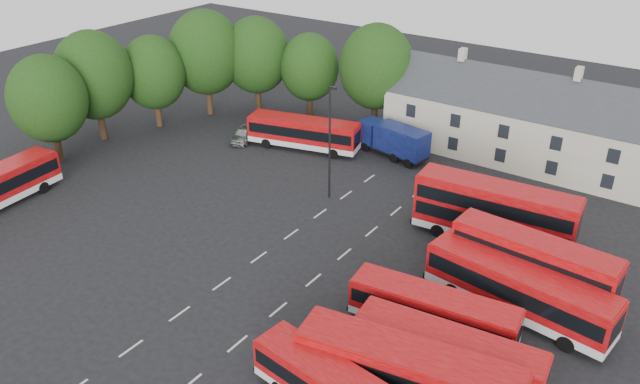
{
  "coord_description": "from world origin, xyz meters",
  "views": [
    {
      "loc": [
        25.87,
        -27.13,
        25.9
      ],
      "look_at": [
        0.16,
        9.74,
        2.2
      ],
      "focal_mm": 35.0,
      "sensor_mm": 36.0,
      "label": 1
    }
  ],
  "objects": [
    {
      "name": "terrace_houses",
      "position": [
        14.0,
        30.0,
        3.86
      ],
      "size": [
        35.7,
        7.13,
        10.06
      ],
      "color": "beige",
      "rests_on": "ground"
    },
    {
      "name": "silver_car",
      "position": [
        -15.48,
        18.18,
        0.76
      ],
      "size": [
        3.17,
        4.79,
        1.52
      ],
      "primitive_type": "imported",
      "rotation": [
        0.0,
        0.0,
        0.34
      ],
      "color": "#979A9E",
      "rests_on": "ground"
    },
    {
      "name": "treeline",
      "position": [
        -20.74,
        19.36,
        6.68
      ],
      "size": [
        29.92,
        32.59,
        12.01
      ],
      "color": "black",
      "rests_on": "ground"
    },
    {
      "name": "ground",
      "position": [
        0.0,
        0.0,
        0.0
      ],
      "size": [
        140.0,
        140.0,
        0.0
      ],
      "primitive_type": "plane",
      "color": "black",
      "rests_on": "ground"
    },
    {
      "name": "bus_row_c",
      "position": [
        16.51,
        -1.23,
        1.82
      ],
      "size": [
        10.9,
        3.64,
        3.02
      ],
      "rotation": [
        0.0,
        0.0,
        0.11
      ],
      "color": "silver",
      "rests_on": "ground"
    },
    {
      "name": "bus_row_d",
      "position": [
        14.19,
        1.75,
        1.76
      ],
      "size": [
        10.58,
        3.57,
        2.93
      ],
      "rotation": [
        0.0,
        0.0,
        0.12
      ],
      "color": "silver",
      "rests_on": "ground"
    },
    {
      "name": "bus_dd_north",
      "position": [
        13.34,
        13.85,
        2.8
      ],
      "size": [
        12.19,
        3.73,
        4.92
      ],
      "rotation": [
        0.0,
        0.0,
        0.08
      ],
      "color": "silver",
      "rests_on": "ground"
    },
    {
      "name": "box_truck",
      "position": [
        -0.64,
        23.64,
        1.85
      ],
      "size": [
        7.82,
        3.68,
        3.29
      ],
      "rotation": [
        0.0,
        0.0,
        -0.18
      ],
      "color": "black",
      "rests_on": "ground"
    },
    {
      "name": "lane_markings",
      "position": [
        2.5,
        2.0,
        0.01
      ],
      "size": [
        5.15,
        33.8,
        0.01
      ],
      "color": "beige",
      "rests_on": "ground"
    },
    {
      "name": "bus_row_b",
      "position": [
        15.48,
        -4.08,
        2.08
      ],
      "size": [
        12.51,
        4.81,
        3.45
      ],
      "rotation": [
        0.0,
        0.0,
        0.17
      ],
      "color": "silver",
      "rests_on": "ground"
    },
    {
      "name": "lamppost",
      "position": [
        -1.01,
        12.88,
        5.39
      ],
      "size": [
        0.69,
        0.26,
        10.1
      ],
      "rotation": [
        0.0,
        0.0,
        -0.02
      ],
      "color": "black",
      "rests_on": "ground"
    },
    {
      "name": "bus_dd_south",
      "position": [
        17.84,
        8.9,
        2.52
      ],
      "size": [
        10.96,
        3.25,
        4.43
      ],
      "rotation": [
        0.0,
        0.0,
        -0.07
      ],
      "color": "silver",
      "rests_on": "ground"
    },
    {
      "name": "bus_row_e",
      "position": [
        17.84,
        6.51,
        2.07
      ],
      "size": [
        12.45,
        4.32,
        3.45
      ],
      "rotation": [
        0.0,
        0.0,
        -0.13
      ],
      "color": "silver",
      "rests_on": "ground"
    },
    {
      "name": "bus_north",
      "position": [
        -9.04,
        20.04,
        1.94
      ],
      "size": [
        11.71,
        5.32,
        3.23
      ],
      "rotation": [
        0.0,
        0.0,
        0.25
      ],
      "color": "silver",
      "rests_on": "ground"
    }
  ]
}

